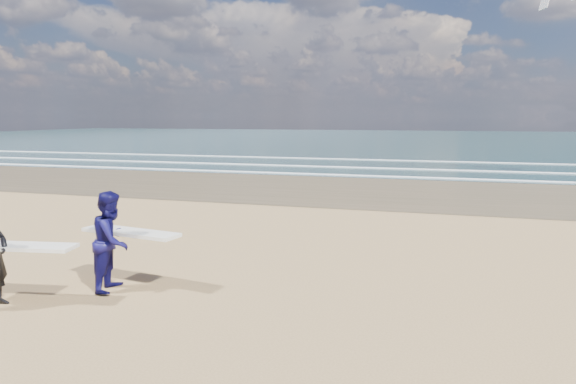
% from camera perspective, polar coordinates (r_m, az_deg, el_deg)
% --- Properties ---
extents(ocean, '(220.00, 100.00, 0.02)m').
position_cam_1_polar(ocean, '(79.97, 26.30, 5.07)').
color(ocean, '#1A393A').
rests_on(ocean, ground).
extents(surfer_far, '(2.25, 1.33, 2.00)m').
position_cam_1_polar(surfer_far, '(10.87, -18.86, -5.10)').
color(surfer_far, '#0F0C46').
rests_on(surfer_far, ground).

